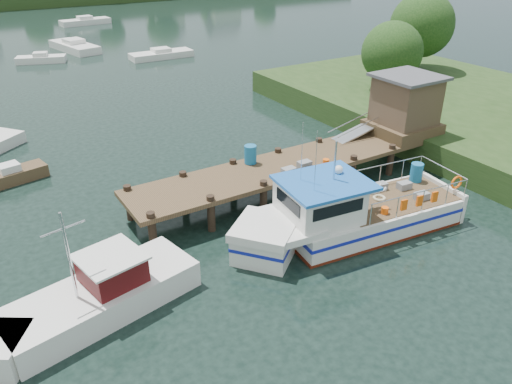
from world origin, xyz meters
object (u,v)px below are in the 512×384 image
work_boat (91,300)px  moored_rowboat (11,176)px  moored_far (85,21)px  lobster_boat (345,215)px  moored_d (75,46)px  dock (368,126)px  moored_c (161,54)px  moored_b (41,59)px

work_boat → moored_rowboat: bearing=81.8°
work_boat → moored_far: work_boat is taller
lobster_boat → moored_d: 41.53m
dock → moored_d: (-5.31, 37.13, -1.80)m
lobster_boat → moored_c: 34.21m
moored_rowboat → moored_b: size_ratio=0.75×
lobster_boat → work_boat: size_ratio=1.37×
dock → moored_c: (0.93, 29.26, -1.89)m
lobster_boat → work_boat: 9.90m
lobster_boat → moored_rowboat: size_ratio=2.97×
moored_rowboat → moored_d: (10.41, 29.36, 0.08)m
lobster_boat → moored_far: lobster_boat is taller
dock → lobster_boat: bearing=-139.6°
dock → lobster_boat: lobster_boat is taller
moored_rowboat → moored_b: moored_b is taller
work_boat → moored_rowboat: (-0.67, 11.61, -0.27)m
moored_b → moored_c: size_ratio=0.76×
moored_rowboat → moored_c: bearing=71.0°
lobster_boat → moored_c: size_ratio=1.70×
work_boat → moored_far: 58.93m
lobster_boat → moored_b: bearing=102.7°
moored_rowboat → moored_far: moored_far is taller
moored_b → moored_far: bearing=49.5°
dock → lobster_boat: size_ratio=1.62×
lobster_boat → moored_d: lobster_boat is taller
lobster_boat → moored_d: (-0.15, 41.53, -0.45)m
moored_rowboat → moored_d: moored_d is taller
moored_b → dock: bearing=-89.5°
moored_b → work_boat: bearing=-113.8°
lobster_boat → moored_far: bearing=91.2°
moored_b → moored_d: 5.51m
dock → moored_far: dock is taller
lobster_boat → work_boat: (-9.88, 0.56, -0.27)m
moored_d → work_boat: bearing=-85.3°
dock → lobster_boat: (-5.16, -4.40, -1.35)m
lobster_boat → dock: bearing=46.8°
moored_c → moored_d: bearing=139.6°
work_boat → moored_b: bearing=69.8°
moored_far → moored_rowboat: bearing=-128.2°
moored_c → moored_d: 10.05m
moored_c → work_boat: bearing=-104.6°
moored_b → moored_c: moored_b is taller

